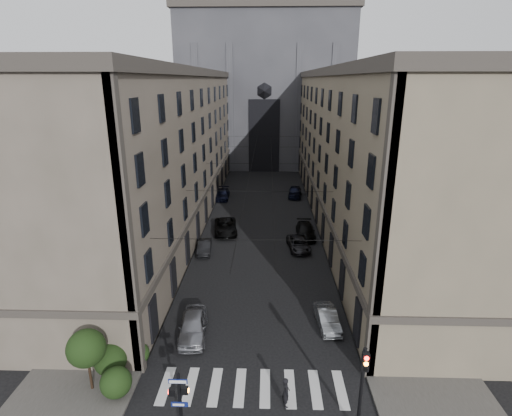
# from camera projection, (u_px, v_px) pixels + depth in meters

# --- Properties ---
(sidewalk_left) EXTENTS (7.00, 80.00, 0.15)m
(sidewalk_left) POSITION_uv_depth(u_px,v_px,m) (184.00, 216.00, 53.67)
(sidewalk_left) COLOR #383533
(sidewalk_left) RESTS_ON ground
(sidewalk_right) EXTENTS (7.00, 80.00, 0.15)m
(sidewalk_right) POSITION_uv_depth(u_px,v_px,m) (340.00, 218.00, 53.06)
(sidewalk_right) COLOR #383533
(sidewalk_right) RESTS_ON ground
(zebra_crossing) EXTENTS (11.00, 3.20, 0.01)m
(zebra_crossing) POSITION_uv_depth(u_px,v_px,m) (253.00, 387.00, 23.90)
(zebra_crossing) COLOR beige
(zebra_crossing) RESTS_ON ground
(building_left) EXTENTS (13.60, 60.60, 18.85)m
(building_left) POSITION_uv_depth(u_px,v_px,m) (157.00, 147.00, 50.90)
(building_left) COLOR #50493E
(building_left) RESTS_ON ground
(building_right) EXTENTS (13.60, 60.60, 18.85)m
(building_right) POSITION_uv_depth(u_px,v_px,m) (369.00, 148.00, 50.12)
(building_right) COLOR brown
(building_right) RESTS_ON ground
(gothic_tower) EXTENTS (35.00, 23.00, 58.00)m
(gothic_tower) POSITION_uv_depth(u_px,v_px,m) (265.00, 78.00, 84.97)
(gothic_tower) COLOR #2D2D33
(gothic_tower) RESTS_ON ground
(pedestrian_signal_left) EXTENTS (1.02, 0.38, 4.00)m
(pedestrian_signal_left) POSITION_uv_depth(u_px,v_px,m) (180.00, 400.00, 19.96)
(pedestrian_signal_left) COLOR black
(pedestrian_signal_left) RESTS_ON ground
(traffic_light_right) EXTENTS (0.34, 0.50, 5.20)m
(traffic_light_right) POSITION_uv_depth(u_px,v_px,m) (362.00, 382.00, 19.80)
(traffic_light_right) COLOR black
(traffic_light_right) RESTS_ON ground
(shrub_cluster) EXTENTS (3.90, 4.40, 3.90)m
(shrub_cluster) POSITION_uv_depth(u_px,v_px,m) (105.00, 359.00, 23.61)
(shrub_cluster) COLOR black
(shrub_cluster) RESTS_ON sidewalk_left
(tram_wires) EXTENTS (14.00, 60.00, 0.43)m
(tram_wires) POSITION_uv_depth(u_px,v_px,m) (262.00, 165.00, 50.81)
(tram_wires) COLOR black
(tram_wires) RESTS_ON ground
(car_left_near) EXTENTS (2.32, 4.96, 1.64)m
(car_left_near) POSITION_uv_depth(u_px,v_px,m) (193.00, 326.00, 28.49)
(car_left_near) COLOR gray
(car_left_near) RESTS_ON ground
(car_left_midnear) EXTENTS (1.68, 3.99, 1.28)m
(car_left_midnear) POSITION_uv_depth(u_px,v_px,m) (204.00, 247.00, 42.31)
(car_left_midnear) COLOR black
(car_left_midnear) RESTS_ON ground
(car_left_midfar) EXTENTS (3.33, 5.98, 1.58)m
(car_left_midfar) POSITION_uv_depth(u_px,v_px,m) (226.00, 227.00, 47.66)
(car_left_midfar) COLOR black
(car_left_midfar) RESTS_ON ground
(car_left_far) EXTENTS (2.10, 5.02, 1.45)m
(car_left_far) POSITION_uv_depth(u_px,v_px,m) (222.00, 194.00, 61.46)
(car_left_far) COLOR black
(car_left_far) RESTS_ON ground
(car_right_near) EXTENTS (1.75, 4.08, 1.31)m
(car_right_near) POSITION_uv_depth(u_px,v_px,m) (327.00, 318.00, 29.66)
(car_right_near) COLOR gray
(car_right_near) RESTS_ON ground
(car_right_midnear) EXTENTS (2.64, 4.83, 1.28)m
(car_right_midnear) POSITION_uv_depth(u_px,v_px,m) (299.00, 244.00, 43.13)
(car_right_midnear) COLOR black
(car_right_midnear) RESTS_ON ground
(car_right_midfar) EXTENTS (2.11, 5.13, 1.48)m
(car_right_midfar) POSITION_uv_depth(u_px,v_px,m) (305.00, 231.00, 46.50)
(car_right_midfar) COLOR black
(car_right_midfar) RESTS_ON ground
(car_right_far) EXTENTS (2.42, 5.01, 1.65)m
(car_right_far) POSITION_uv_depth(u_px,v_px,m) (295.00, 192.00, 62.35)
(car_right_far) COLOR black
(car_right_far) RESTS_ON ground
(pedestrian) EXTENTS (0.54, 0.73, 1.85)m
(pedestrian) POSITION_uv_depth(u_px,v_px,m) (286.00, 392.00, 22.31)
(pedestrian) COLOR black
(pedestrian) RESTS_ON ground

